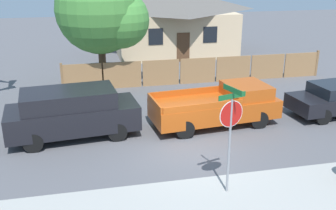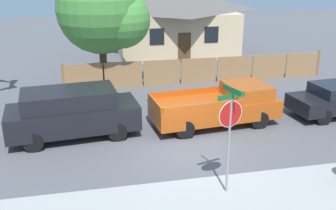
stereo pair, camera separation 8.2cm
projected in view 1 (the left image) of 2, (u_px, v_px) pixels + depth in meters
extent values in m
plane|color=#56565B|center=(186.00, 150.00, 14.42)|extent=(80.00, 80.00, 0.00)
cube|color=#A3A39E|center=(218.00, 206.00, 11.11)|extent=(36.00, 3.20, 0.01)
cube|color=#997047|center=(83.00, 77.00, 20.95)|extent=(2.05, 0.06, 1.45)
cube|color=#997047|center=(123.00, 75.00, 21.37)|extent=(2.05, 0.06, 1.45)
cube|color=#997047|center=(161.00, 73.00, 21.79)|extent=(2.05, 0.06, 1.45)
cube|color=#997047|center=(198.00, 71.00, 22.22)|extent=(2.05, 0.06, 1.45)
cube|color=#997047|center=(233.00, 69.00, 22.64)|extent=(2.05, 0.06, 1.45)
cube|color=#997047|center=(268.00, 67.00, 23.06)|extent=(2.05, 0.06, 1.45)
cube|color=#997047|center=(300.00, 65.00, 23.49)|extent=(2.05, 0.06, 1.45)
cube|color=brown|center=(62.00, 77.00, 20.72)|extent=(0.12, 0.12, 1.55)
cube|color=brown|center=(317.00, 63.00, 23.68)|extent=(0.12, 0.12, 1.55)
cube|color=beige|center=(173.00, 32.00, 29.79)|extent=(8.50, 6.44, 3.11)
pyramid|color=#5B5651|center=(173.00, 0.00, 28.98)|extent=(9.18, 6.96, 1.62)
cube|color=black|center=(156.00, 37.00, 26.35)|extent=(1.00, 0.04, 1.10)
cube|color=black|center=(210.00, 35.00, 27.11)|extent=(1.00, 0.04, 1.10)
cube|color=brown|center=(183.00, 47.00, 27.00)|extent=(0.90, 0.04, 2.00)
cylinder|color=brown|center=(103.00, 64.00, 21.75)|extent=(0.40, 0.40, 2.39)
sphere|color=#428438|center=(99.00, 10.00, 20.75)|extent=(4.66, 4.66, 4.66)
sphere|color=#478F3C|center=(121.00, 20.00, 20.58)|extent=(3.03, 3.03, 3.03)
cube|color=black|center=(73.00, 117.00, 15.27)|extent=(5.16, 2.50, 0.94)
cube|color=black|center=(68.00, 98.00, 14.96)|extent=(3.65, 2.19, 0.64)
cube|color=black|center=(111.00, 94.00, 15.44)|extent=(0.24, 1.77, 0.54)
cylinder|color=black|center=(109.00, 116.00, 16.67)|extent=(0.73, 0.22, 0.73)
cylinder|color=black|center=(118.00, 132.00, 15.06)|extent=(0.73, 0.22, 0.73)
cylinder|color=black|center=(33.00, 124.00, 15.78)|extent=(0.73, 0.22, 0.73)
cylinder|color=black|center=(33.00, 143.00, 14.17)|extent=(0.73, 0.22, 0.73)
cube|color=#B74C14|center=(214.00, 108.00, 16.44)|extent=(5.44, 2.54, 0.76)
cube|color=#B74C14|center=(246.00, 90.00, 16.63)|extent=(1.86, 2.02, 0.55)
cube|color=#B74C14|center=(186.00, 92.00, 16.87)|extent=(3.30, 0.41, 0.27)
cube|color=#B74C14|center=(204.00, 107.00, 15.14)|extent=(3.30, 0.41, 0.27)
cube|color=#B74C14|center=(155.00, 103.00, 15.51)|extent=(0.27, 1.92, 0.27)
cylinder|color=black|center=(239.00, 105.00, 17.84)|extent=(0.75, 0.22, 0.75)
cylinder|color=black|center=(259.00, 120.00, 16.23)|extent=(0.75, 0.22, 0.75)
cylinder|color=black|center=(171.00, 113.00, 16.90)|extent=(0.75, 0.22, 0.75)
cylinder|color=black|center=(185.00, 129.00, 15.28)|extent=(0.75, 0.22, 0.75)
cylinder|color=black|center=(300.00, 104.00, 18.04)|extent=(0.69, 0.22, 0.69)
cylinder|color=black|center=(323.00, 117.00, 16.62)|extent=(0.69, 0.22, 0.69)
cylinder|color=gray|center=(229.00, 147.00, 11.34)|extent=(0.07, 0.07, 2.92)
cylinder|color=red|center=(231.00, 114.00, 10.99)|extent=(0.72, 0.24, 0.74)
cylinder|color=white|center=(231.00, 114.00, 10.99)|extent=(0.76, 0.24, 0.79)
cube|color=#19602D|center=(232.00, 96.00, 10.81)|extent=(0.88, 0.28, 0.15)
cube|color=#19602D|center=(233.00, 90.00, 10.75)|extent=(0.26, 0.80, 0.15)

